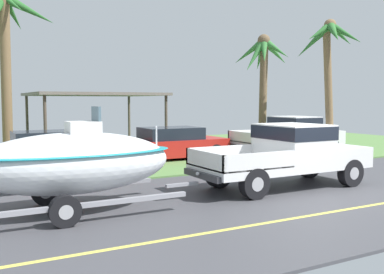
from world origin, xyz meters
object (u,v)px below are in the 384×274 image
Objects in this scene: palm_tree_near_left at (5,36)px; palm_tree_mid at (329,51)px; boat_on_trailer at (73,163)px; parked_pickup_background at (294,134)px; parked_sedan_near at (174,144)px; carport_awning at (93,96)px; pickup_truck_towing at (292,152)px; parked_sedan_far at (56,150)px; palm_tree_far_left at (263,64)px.

palm_tree_near_left reaches higher than palm_tree_mid.
boat_on_trailer is 12.50m from parked_pickup_background.
parked_sedan_near is 0.63× the size of palm_tree_near_left.
parked_pickup_background is 10.16m from carport_awning.
parked_sedan_near is at bearing 49.25° from boat_on_trailer.
pickup_truck_towing is 9.44m from palm_tree_mid.
pickup_truck_towing is at bearing -79.68° from carport_awning.
carport_awning reaches higher than parked_sedan_far.
palm_tree_near_left is (-1.40, 2.35, 4.40)m from parked_sedan_far.
carport_awning is at bearing 100.32° from pickup_truck_towing.
boat_on_trailer is 13.15m from carport_awning.
palm_tree_near_left is at bearing 173.57° from palm_tree_far_left.
carport_awning is at bearing 108.49° from parked_sedan_near.
parked_pickup_background is 0.94× the size of palm_tree_far_left.
parked_sedan_near is at bearing 167.71° from palm_tree_mid.
parked_sedan_far is 0.68× the size of palm_tree_near_left.
carport_awning is 11.72m from palm_tree_mid.
palm_tree_near_left reaches higher than boat_on_trailer.
palm_tree_near_left is at bearing 125.64° from pickup_truck_towing.
boat_on_trailer is 1.05× the size of parked_pickup_background.
carport_awning is (-2.26, 12.40, 1.75)m from pickup_truck_towing.
palm_tree_near_left reaches higher than pickup_truck_towing.
palm_tree_far_left is (-1.71, 2.70, -0.48)m from palm_tree_mid.
parked_sedan_near is 0.69× the size of carport_awning.
parked_sedan_far is at bearing 172.11° from palm_tree_mid.
parked_sedan_near is 8.05m from palm_tree_near_left.
parked_sedan_far is 12.92m from palm_tree_mid.
pickup_truck_towing is at bearing -132.17° from parked_pickup_background.
carport_awning is 1.00× the size of palm_tree_mid.
palm_tree_near_left is at bearing 163.39° from palm_tree_mid.
palm_tree_far_left is at bearing -6.43° from palm_tree_near_left.
boat_on_trailer is 10.13m from palm_tree_near_left.
palm_tree_near_left is 11.91m from palm_tree_far_left.
carport_awning is 0.91× the size of palm_tree_near_left.
palm_tree_mid is at bearing -4.31° from parked_pickup_background.
palm_tree_mid is at bearing -57.61° from palm_tree_far_left.
pickup_truck_towing is 1.02× the size of parked_pickup_background.
boat_on_trailer is 0.91× the size of palm_tree_mid.
palm_tree_far_left reaches higher than carport_awning.
carport_awning is at bearing 71.83° from boat_on_trailer.
parked_pickup_background is (4.92, 5.44, -0.01)m from pickup_truck_towing.
boat_on_trailer is 0.91× the size of carport_awning.
pickup_truck_towing is 0.80× the size of palm_tree_near_left.
parked_pickup_background is 0.87× the size of carport_awning.
parked_pickup_background is at bearing 25.78° from boat_on_trailer.
pickup_truck_towing reaches higher than parked_sedan_far.
parked_sedan_near is 6.72m from palm_tree_far_left.
parked_pickup_background is 4.19m from palm_tree_far_left.
palm_tree_mid is (12.13, -1.68, 4.12)m from parked_sedan_far.
palm_tree_near_left is 1.19× the size of palm_tree_far_left.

